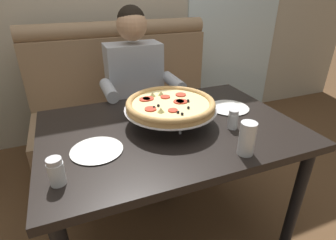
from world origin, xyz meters
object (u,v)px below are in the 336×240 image
plate_near_right (97,149)px  shaker_pepper_flakes (57,173)px  diner_main (139,89)px  dining_table (170,140)px  plate_near_left (229,107)px  booth_bench (130,114)px  drinking_glass (247,140)px  shaker_parmesan (233,121)px  pizza (170,105)px

plate_near_right → shaker_pepper_flakes: bearing=-134.1°
diner_main → dining_table: bearing=-91.4°
plate_near_left → plate_near_right: bearing=-167.7°
plate_near_left → plate_near_right: (-0.80, -0.17, 0.00)m
dining_table → booth_bench: bearing=90.0°
shaker_pepper_flakes → dining_table: bearing=25.5°
drinking_glass → plate_near_right: bearing=156.5°
plate_near_left → shaker_parmesan: bearing=-119.9°
shaker_pepper_flakes → plate_near_left: bearing=19.5°
shaker_pepper_flakes → plate_near_left: (0.96, 0.34, -0.04)m
diner_main → shaker_pepper_flakes: size_ratio=11.77×
dining_table → pizza: size_ratio=2.71×
pizza → drinking_glass: bearing=-63.6°
dining_table → plate_near_left: 0.43m
plate_near_left → pizza: bearing=-173.4°
plate_near_right → diner_main: bearing=61.5°
shaker_pepper_flakes → plate_near_right: size_ratio=0.47×
shaker_parmesan → drinking_glass: bearing=-110.4°
booth_bench → plate_near_left: (0.41, -0.84, 0.35)m
shaker_pepper_flakes → drinking_glass: bearing=-6.9°
dining_table → diner_main: (0.02, 0.65, 0.06)m
plate_near_left → dining_table: bearing=-169.2°
pizza → dining_table: bearing=-112.7°
shaker_parmesan → dining_table: bearing=154.6°
dining_table → diner_main: 0.65m
plate_near_left → booth_bench: bearing=116.0°
plate_near_right → pizza: bearing=17.7°
booth_bench → plate_near_right: 1.14m
booth_bench → shaker_parmesan: (0.29, -1.05, 0.38)m
dining_table → shaker_parmesan: shaker_parmesan is taller
shaker_pepper_flakes → shaker_parmesan: shaker_pepper_flakes is taller
pizza → booth_bench: bearing=90.9°
pizza → shaker_parmesan: 0.33m
booth_bench → shaker_parmesan: size_ratio=15.63×
plate_near_left → diner_main: bearing=124.4°
diner_main → pizza: 0.63m
pizza → drinking_glass: (0.19, -0.39, -0.04)m
diner_main → pizza: (-0.00, -0.62, 0.13)m
booth_bench → plate_near_right: size_ratio=6.70×
shaker_parmesan → plate_near_right: bearing=176.6°
shaker_pepper_flakes → plate_near_right: (0.16, 0.17, -0.04)m
diner_main → plate_near_left: bearing=-55.6°
diner_main → plate_near_right: diner_main is taller
diner_main → shaker_pepper_flakes: (-0.57, -0.91, 0.07)m
pizza → plate_near_right: pizza is taller
shaker_parmesan → drinking_glass: (-0.08, -0.22, 0.02)m
booth_bench → drinking_glass: (0.21, -1.27, 0.40)m
shaker_parmesan → drinking_glass: drinking_glass is taller
pizza → plate_near_right: 0.43m
shaker_parmesan → plate_near_right: shaker_parmesan is taller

